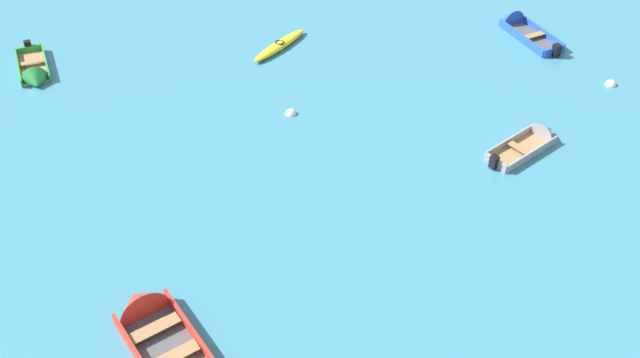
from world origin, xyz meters
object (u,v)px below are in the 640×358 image
rowboat_green_back_row_right (35,75)px  mooring_buoy_near_foreground (610,85)px  mooring_buoy_trailing (291,114)px  rowboat_blue_near_camera (519,27)px  kayak_yellow_near_right (280,45)px  rowboat_red_back_row_center (151,322)px  rowboat_grey_cluster_inner (534,140)px

rowboat_green_back_row_right → mooring_buoy_near_foreground: rowboat_green_back_row_right is taller
rowboat_green_back_row_right → mooring_buoy_trailing: size_ratio=7.37×
rowboat_blue_near_camera → mooring_buoy_near_foreground: rowboat_blue_near_camera is taller
rowboat_green_back_row_right → rowboat_blue_near_camera: (18.49, 8.81, 0.01)m
kayak_yellow_near_right → rowboat_blue_near_camera: 10.55m
rowboat_green_back_row_right → kayak_yellow_near_right: rowboat_green_back_row_right is taller
rowboat_green_back_row_right → rowboat_blue_near_camera: bearing=25.5°
kayak_yellow_near_right → mooring_buoy_near_foreground: bearing=2.7°
rowboat_blue_near_camera → mooring_buoy_trailing: 11.67m
kayak_yellow_near_right → rowboat_blue_near_camera: bearing=23.2°
kayak_yellow_near_right → mooring_buoy_trailing: (1.80, -4.44, -0.15)m
mooring_buoy_near_foreground → rowboat_blue_near_camera: bearing=137.0°
rowboat_red_back_row_center → mooring_buoy_trailing: bearing=85.2°
rowboat_green_back_row_right → mooring_buoy_near_foreground: (22.25, 5.30, -0.16)m
rowboat_green_back_row_right → kayak_yellow_near_right: bearing=27.9°
rowboat_blue_near_camera → kayak_yellow_near_right: bearing=-156.8°
kayak_yellow_near_right → mooring_buoy_trailing: bearing=-68.0°
rowboat_red_back_row_center → rowboat_grey_cluster_inner: size_ratio=1.41×
kayak_yellow_near_right → mooring_buoy_near_foreground: (13.46, 0.64, -0.15)m
mooring_buoy_trailing → rowboat_green_back_row_right: bearing=-178.8°
kayak_yellow_near_right → rowboat_green_back_row_right: bearing=-152.1°
rowboat_green_back_row_right → rowboat_blue_near_camera: size_ratio=0.91×
rowboat_grey_cluster_inner → mooring_buoy_trailing: size_ratio=7.40×
rowboat_red_back_row_center → rowboat_green_back_row_right: rowboat_red_back_row_center is taller
rowboat_red_back_row_center → rowboat_green_back_row_right: size_ratio=1.41×
kayak_yellow_near_right → rowboat_blue_near_camera: (9.70, 4.15, 0.02)m
rowboat_red_back_row_center → rowboat_grey_cluster_inner: 14.67m
rowboat_blue_near_camera → mooring_buoy_trailing: rowboat_blue_near_camera is taller
rowboat_grey_cluster_inner → mooring_buoy_trailing: bearing=-176.9°
rowboat_red_back_row_center → mooring_buoy_near_foreground: 19.99m
rowboat_blue_near_camera → mooring_buoy_near_foreground: 5.14m
mooring_buoy_near_foreground → rowboat_green_back_row_right: bearing=-166.6°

